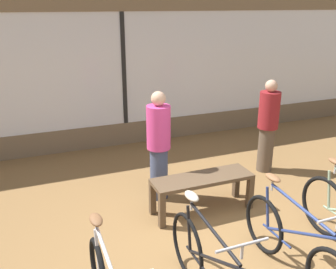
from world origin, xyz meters
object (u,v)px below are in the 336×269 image
display_bench (202,183)px  customer_by_window (159,144)px  customer_near_rack (268,125)px  bicycle_center_right (293,247)px

display_bench → customer_by_window: 0.83m
customer_near_rack → customer_by_window: (-2.03, -0.23, 0.02)m
bicycle_center_right → customer_near_rack: customer_near_rack is taller
display_bench → customer_near_rack: 1.85m
bicycle_center_right → customer_by_window: 2.29m
customer_near_rack → bicycle_center_right: bearing=-119.8°
customer_near_rack → customer_by_window: customer_by_window is taller
customer_near_rack → customer_by_window: size_ratio=0.98×
customer_near_rack → customer_by_window: bearing=-173.6°
display_bench → customer_by_window: customer_by_window is taller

